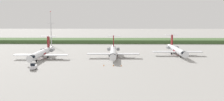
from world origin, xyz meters
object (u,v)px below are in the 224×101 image
Objects in this scene: antenna_mast at (51,31)px; safety_cone_mid_marker at (113,65)px; safety_cone_front_marker at (104,65)px; regional_jet_third at (176,50)px; safety_cone_rear_marker at (121,65)px; regional_jet_second at (113,52)px; regional_jet_nearest at (42,53)px; baggage_tug at (33,67)px.

antenna_mast is 75.91m from safety_cone_mid_marker.
safety_cone_mid_marker is at bearing -1.70° from safety_cone_front_marker.
safety_cone_rear_marker is at bearing -134.70° from regional_jet_third.
regional_jet_second reaches higher than safety_cone_front_marker.
safety_cone_rear_marker is at bearing -1.91° from safety_cone_mid_marker.
regional_jet_third is at bearing 10.30° from regional_jet_nearest.
regional_jet_third is at bearing 38.92° from safety_cone_front_marker.
safety_cone_rear_marker is at bearing -56.51° from antenna_mast.
regional_jet_second is 59.67m from antenna_mast.
safety_cone_mid_marker is at bearing 178.09° from safety_cone_rear_marker.
baggage_tug reaches higher than safety_cone_front_marker.
baggage_tug is (12.21, -70.64, -7.96)m from antenna_mast.
antenna_mast reaches higher than regional_jet_nearest.
safety_cone_front_marker is at bearing -99.32° from regional_jet_second.
safety_cone_mid_marker is (-29.50, -26.76, -2.26)m from regional_jet_third.
safety_cone_front_marker is at bearing 15.37° from baggage_tug.
regional_jet_second reaches higher than safety_cone_mid_marker.
antenna_mast reaches higher than regional_jet_third.
regional_jet_nearest is 56.36× the size of safety_cone_mid_marker.
baggage_tug is (3.55, -22.24, -1.53)m from regional_jet_nearest.
regional_jet_nearest is 1.00× the size of regional_jet_third.
regional_jet_nearest is 56.36× the size of safety_cone_rear_marker.
antenna_mast reaches higher than regional_jet_second.
regional_jet_second is at bearing 44.03° from baggage_tug.
antenna_mast is 77.56m from safety_cone_rear_marker.
regional_jet_nearest is 9.69× the size of baggage_tug.
safety_cone_rear_marker is at bearing -1.80° from safety_cone_front_marker.
baggage_tug reaches higher than safety_cone_rear_marker.
regional_jet_third is 37.86m from safety_cone_rear_marker.
regional_jet_nearest is at bearing -172.61° from regional_jet_second.
safety_cone_rear_marker is (2.92, -0.10, 0.00)m from safety_cone_mid_marker.
regional_jet_nearest reaches higher than safety_cone_mid_marker.
regional_jet_nearest and regional_jet_second have the same top height.
safety_cone_rear_marker is at bearing -80.83° from regional_jet_second.
safety_cone_front_marker is (36.10, -64.07, -8.69)m from antenna_mast.
baggage_tug is at bearing -80.93° from regional_jet_nearest.
safety_cone_front_marker is (-33.01, -26.66, -2.26)m from regional_jet_third.
antenna_mast is 6.73× the size of baggage_tug.
regional_jet_third is (29.78, 7.01, 0.00)m from regional_jet_second.
regional_jet_nearest is 22.57m from baggage_tug.
regional_jet_nearest is 49.59m from antenna_mast.
regional_jet_third is at bearing 45.30° from safety_cone_rear_marker.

